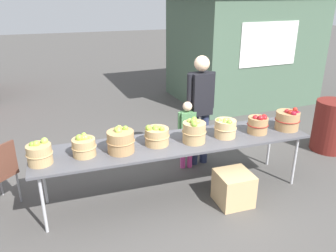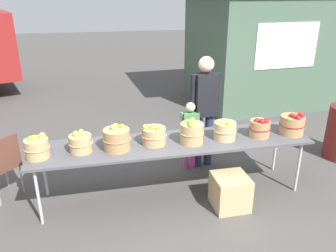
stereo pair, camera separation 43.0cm
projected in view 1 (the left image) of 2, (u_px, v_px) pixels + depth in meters
ground_plane at (175, 192)px, 4.55m from camera, size 40.00×40.00×0.00m
market_table at (175, 144)px, 4.28m from camera, size 3.50×0.76×0.75m
apple_basket_green_0 at (40, 153)px, 3.69m from camera, size 0.29×0.29×0.28m
apple_basket_green_1 at (84, 146)px, 3.87m from camera, size 0.28×0.28×0.27m
apple_basket_green_2 at (121, 141)px, 3.96m from camera, size 0.34×0.34×0.32m
apple_basket_green_3 at (157, 135)px, 4.15m from camera, size 0.31×0.31×0.27m
apple_basket_green_4 at (194, 131)px, 4.21m from camera, size 0.31×0.31×0.32m
apple_basket_green_5 at (225, 128)px, 4.37m from camera, size 0.30×0.30×0.27m
apple_basket_red_0 at (258, 124)px, 4.49m from camera, size 0.28×0.28×0.27m
apple_basket_red_1 at (288, 120)px, 4.62m from camera, size 0.33×0.33×0.30m
vendor_adult at (200, 103)px, 4.98m from camera, size 0.44×0.24×1.68m
child_customer at (187, 130)px, 4.98m from camera, size 0.28×0.17×1.05m
food_kiosk at (243, 42)px, 8.13m from camera, size 3.70×3.15×2.74m
trash_barrel at (332, 126)px, 5.64m from camera, size 0.59×0.59×0.85m
produce_crate at (233, 188)px, 4.26m from camera, size 0.42×0.42×0.42m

